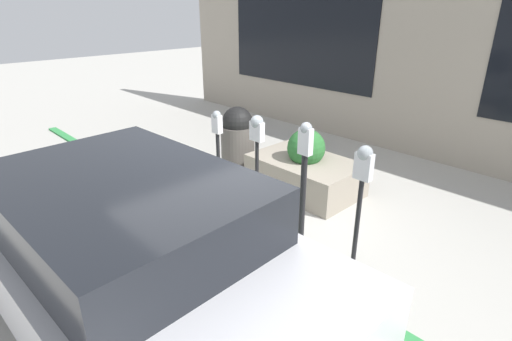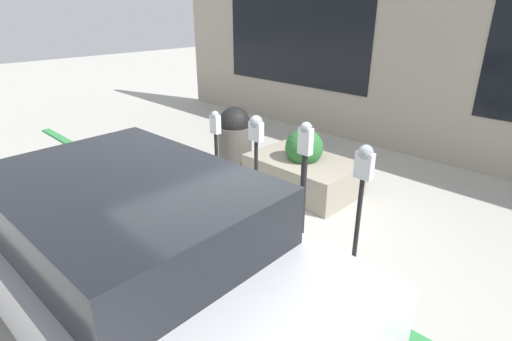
% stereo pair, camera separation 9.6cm
% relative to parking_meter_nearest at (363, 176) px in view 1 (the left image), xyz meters
% --- Properties ---
extents(ground_plane, '(40.00, 40.00, 0.00)m').
position_rel_parking_meter_nearest_xyz_m(ground_plane, '(1.19, 0.57, -1.09)').
color(ground_plane, '#ADAAA3').
extents(curb_strip, '(13.50, 0.16, 0.04)m').
position_rel_parking_meter_nearest_xyz_m(curb_strip, '(1.19, 0.65, -1.07)').
color(curb_strip, '#338C47').
rests_on(curb_strip, ground_plane).
extents(building_facade, '(13.50, 0.17, 3.96)m').
position_rel_parking_meter_nearest_xyz_m(building_facade, '(1.19, -3.91, 0.90)').
color(building_facade, '#9E9384').
rests_on(building_facade, ground_plane).
extents(parking_meter_nearest, '(0.19, 0.16, 1.43)m').
position_rel_parking_meter_nearest_xyz_m(parking_meter_nearest, '(0.00, 0.00, 0.00)').
color(parking_meter_nearest, black).
rests_on(parking_meter_nearest, ground_plane).
extents(parking_meter_second, '(0.16, 0.14, 1.53)m').
position_rel_parking_meter_nearest_xyz_m(parking_meter_second, '(0.75, 0.04, -0.10)').
color(parking_meter_second, black).
rests_on(parking_meter_second, ground_plane).
extents(parking_meter_middle, '(0.20, 0.17, 1.46)m').
position_rel_parking_meter_nearest_xyz_m(parking_meter_middle, '(1.56, 0.03, 0.04)').
color(parking_meter_middle, black).
rests_on(parking_meter_middle, ground_plane).
extents(parking_meter_fourth, '(0.14, 0.12, 1.38)m').
position_rel_parking_meter_nearest_xyz_m(parking_meter_fourth, '(2.33, 0.08, -0.12)').
color(parking_meter_fourth, black).
rests_on(parking_meter_fourth, ground_plane).
extents(planter_box, '(1.68, 1.07, 1.01)m').
position_rel_parking_meter_nearest_xyz_m(planter_box, '(1.65, -1.10, -0.75)').
color(planter_box, gray).
rests_on(planter_box, ground_plane).
extents(parked_car_front, '(4.71, 2.15, 1.45)m').
position_rel_parking_meter_nearest_xyz_m(parked_car_front, '(1.09, 2.20, -0.33)').
color(parked_car_front, '#B7B7BC').
rests_on(parked_car_front, ground_plane).
extents(trash_bin, '(0.58, 0.58, 1.16)m').
position_rel_parking_meter_nearest_xyz_m(trash_bin, '(2.98, -0.87, -0.52)').
color(trash_bin, '#514C47').
rests_on(trash_bin, ground_plane).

